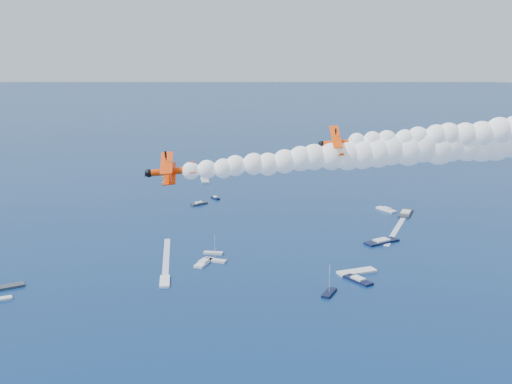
% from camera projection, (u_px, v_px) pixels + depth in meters
% --- Properties ---
extents(biplane_lead, '(9.40, 10.41, 7.17)m').
position_uv_depth(biplane_lead, '(339.00, 143.00, 108.44)').
color(biplane_lead, '#FD4605').
extents(biplane_trail, '(12.37, 13.34, 7.95)m').
position_uv_depth(biplane_trail, '(171.00, 171.00, 106.03)').
color(biplane_trail, '#FF3C05').
extents(smoke_trail_trail, '(66.71, 61.00, 11.74)m').
position_uv_depth(smoke_trail_trail, '(361.00, 154.00, 108.27)').
color(smoke_trail_trail, white).
extents(spectator_boats, '(216.11, 187.93, 0.70)m').
position_uv_depth(spectator_boats, '(338.00, 271.00, 201.11)').
color(spectator_boats, white).
rests_on(spectator_boats, ground).
extents(boat_wakes, '(148.10, 165.03, 0.04)m').
position_uv_depth(boat_wakes, '(334.00, 291.00, 186.12)').
color(boat_wakes, white).
rests_on(boat_wakes, ground).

